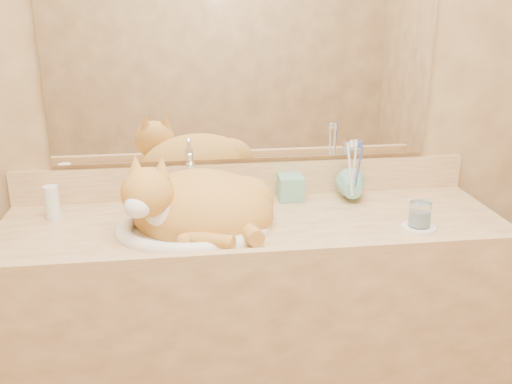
{
  "coord_description": "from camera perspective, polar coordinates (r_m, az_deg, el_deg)",
  "views": [
    {
      "loc": [
        -0.22,
        -0.92,
        1.54
      ],
      "look_at": [
        0.0,
        0.7,
        0.96
      ],
      "focal_mm": 40.0,
      "sensor_mm": 36.0,
      "label": 1
    }
  ],
  "objects": [
    {
      "name": "wall_back",
      "position": [
        1.96,
        -1.22,
        10.89
      ],
      "size": [
        2.4,
        0.02,
        2.5
      ],
      "primitive_type": "cube",
      "color": "olive",
      "rests_on": "ground"
    },
    {
      "name": "vanity_counter",
      "position": [
        2.0,
        -0.12,
        -14.46
      ],
      "size": [
        1.6,
        0.55,
        0.85
      ],
      "primitive_type": null,
      "color": "#A5784A",
      "rests_on": "floor"
    },
    {
      "name": "mirror",
      "position": [
        1.93,
        -1.21,
        14.95
      ],
      "size": [
        1.3,
        0.02,
        0.8
      ],
      "primitive_type": "cube",
      "color": "white",
      "rests_on": "wall_back"
    },
    {
      "name": "sink_basin",
      "position": [
        1.74,
        -6.34,
        -1.48
      ],
      "size": [
        0.47,
        0.4,
        0.15
      ],
      "primitive_type": null,
      "rotation": [
        0.0,
        0.0,
        -0.02
      ],
      "color": "white",
      "rests_on": "vanity_counter"
    },
    {
      "name": "faucet",
      "position": [
        1.9,
        -6.51,
        0.83
      ],
      "size": [
        0.06,
        0.13,
        0.17
      ],
      "primitive_type": null,
      "rotation": [
        0.0,
        0.0,
        -0.14
      ],
      "color": "white",
      "rests_on": "vanity_counter"
    },
    {
      "name": "cat",
      "position": [
        1.75,
        -6.13,
        -1.1
      ],
      "size": [
        0.54,
        0.49,
        0.25
      ],
      "primitive_type": null,
      "rotation": [
        0.0,
        0.0,
        -0.3
      ],
      "color": "#BD7A2B",
      "rests_on": "sink_basin"
    },
    {
      "name": "soap_dispenser",
      "position": [
        1.94,
        3.73,
        1.5
      ],
      "size": [
        0.09,
        0.09,
        0.19
      ],
      "primitive_type": "imported",
      "rotation": [
        0.0,
        0.0,
        -0.03
      ],
      "color": "#6FB29A",
      "rests_on": "vanity_counter"
    },
    {
      "name": "toothbrush_cup",
      "position": [
        1.96,
        9.68,
        0.01
      ],
      "size": [
        0.12,
        0.12,
        0.1
      ],
      "primitive_type": "imported",
      "rotation": [
        0.0,
        0.0,
        -0.18
      ],
      "color": "#6FB29A",
      "rests_on": "vanity_counter"
    },
    {
      "name": "toothbrushes",
      "position": [
        1.93,
        9.83,
        2.46
      ],
      "size": [
        0.04,
        0.04,
        0.23
      ],
      "primitive_type": null,
      "color": "white",
      "rests_on": "toothbrush_cup"
    },
    {
      "name": "saucer",
      "position": [
        1.82,
        15.95,
        -3.43
      ],
      "size": [
        0.1,
        0.1,
        0.01
      ],
      "primitive_type": "cylinder",
      "color": "white",
      "rests_on": "vanity_counter"
    },
    {
      "name": "water_glass",
      "position": [
        1.81,
        16.08,
        -2.16
      ],
      "size": [
        0.07,
        0.07,
        0.08
      ],
      "primitive_type": "cylinder",
      "color": "white",
      "rests_on": "saucer"
    },
    {
      "name": "lotion_bottle",
      "position": [
        1.93,
        -19.73,
        -0.99
      ],
      "size": [
        0.05,
        0.05,
        0.11
      ],
      "primitive_type": "cylinder",
      "color": "white",
      "rests_on": "vanity_counter"
    }
  ]
}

